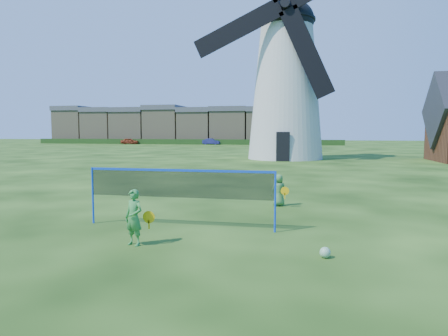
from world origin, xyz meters
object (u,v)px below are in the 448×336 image
windmill (286,80)px  car_right (212,142)px  play_ball (325,252)px  badminton_net (180,185)px  player_girl (134,218)px  player_boy (279,190)px  car_left (130,141)px

windmill → car_right: (-16.26, 38.60, -6.60)m
play_ball → car_right: (-18.74, 68.33, 0.47)m
badminton_net → car_right: size_ratio=1.44×
car_right → play_ball: bearing=-157.8°
player_girl → player_boy: (2.80, 5.48, -0.09)m
car_left → play_ball: bearing=-166.2°
player_girl → car_left: 74.08m
windmill → player_boy: bearing=-87.3°
player_boy → car_right: car_right is taller
car_left → car_right: bearing=-100.2°
play_ball → badminton_net: bearing=152.7°
player_girl → badminton_net: bearing=94.0°
windmill → play_ball: 30.66m
badminton_net → car_left: size_ratio=1.45×
car_right → player_girl: bearing=-161.0°
badminton_net → player_girl: 1.94m
windmill → player_girl: windmill is taller
windmill → car_left: (-32.81, 37.54, -6.58)m
badminton_net → car_left: bearing=115.8°
car_left → car_right: 16.58m
windmill → play_ball: windmill is taller
windmill → badminton_net: 28.52m
car_right → car_left: bearing=100.6°
windmill → car_left: bearing=131.2°
windmill → player_girl: 30.42m
windmill → car_left: windmill is taller
badminton_net → car_right: badminton_net is taller
windmill → badminton_net: (-1.18, -27.85, -6.04)m
player_boy → badminton_net: bearing=33.1°
play_ball → car_left: size_ratio=0.06×
play_ball → windmill: bearing=94.8°
windmill → car_left: 50.29m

